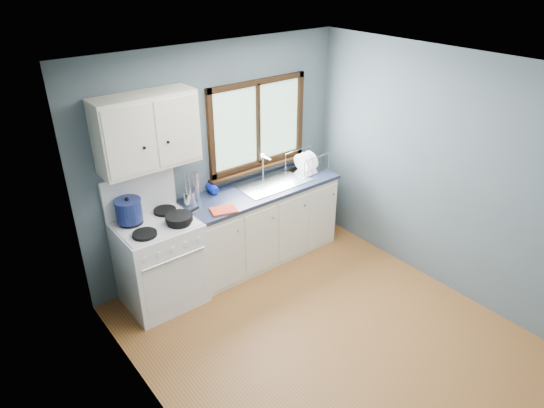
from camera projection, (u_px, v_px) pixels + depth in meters
floor at (326, 337)px, 4.65m from camera, size 3.20×3.60×0.02m
ceiling at (344, 72)px, 3.48m from camera, size 3.20×3.60×0.02m
wall_back at (217, 159)px, 5.32m from camera, size 3.20×0.02×2.50m
wall_left at (158, 300)px, 3.18m from camera, size 0.02×3.60×2.50m
wall_right at (446, 175)px, 4.94m from camera, size 0.02×3.60×2.50m
gas_range at (160, 260)px, 4.92m from camera, size 0.76×0.69×1.36m
base_cabinets at (261, 226)px, 5.68m from camera, size 1.85×0.60×0.88m
countertop at (261, 189)px, 5.45m from camera, size 1.89×0.64×0.04m
sink at (273, 188)px, 5.57m from camera, size 0.84×0.46×0.44m
window at (258, 130)px, 5.48m from camera, size 1.36×0.10×1.03m
upper_cabinets at (147, 132)px, 4.47m from camera, size 0.95×0.35×0.70m
skillet at (179, 218)px, 4.69m from camera, size 0.43×0.33×0.05m
stockpot at (129, 210)px, 4.64m from camera, size 0.28×0.28×0.26m
utensil_crock at (190, 198)px, 5.04m from camera, size 0.14×0.14×0.38m
thermos at (196, 186)px, 5.09m from camera, size 0.09×0.09×0.32m
soap_bottle at (215, 184)px, 5.20m from camera, size 0.11×0.11×0.26m
dish_towel at (224, 210)px, 4.95m from camera, size 0.30×0.25×0.02m
dish_rack at (307, 165)px, 5.85m from camera, size 0.47×0.37×0.23m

